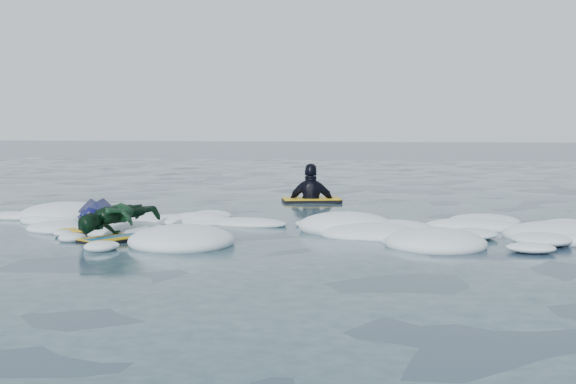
% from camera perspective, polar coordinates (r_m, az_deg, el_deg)
% --- Properties ---
extents(ground, '(120.00, 120.00, 0.00)m').
position_cam_1_polar(ground, '(8.65, -7.88, -3.79)').
color(ground, '#1A2A40').
rests_on(ground, ground).
extents(foam_band, '(12.00, 3.10, 0.30)m').
position_cam_1_polar(foam_band, '(9.62, -5.87, -2.87)').
color(foam_band, white).
rests_on(foam_band, ground).
extents(prone_woman_unit, '(1.02, 1.52, 0.37)m').
position_cam_1_polar(prone_woman_unit, '(9.79, -14.97, -1.78)').
color(prone_woman_unit, black).
rests_on(prone_woman_unit, ground).
extents(prone_child_unit, '(0.92, 1.23, 0.43)m').
position_cam_1_polar(prone_child_unit, '(8.82, -13.23, -2.29)').
color(prone_child_unit, black).
rests_on(prone_child_unit, ground).
extents(waiting_rider_unit, '(1.15, 0.85, 1.55)m').
position_cam_1_polar(waiting_rider_unit, '(12.85, 1.87, -1.14)').
color(waiting_rider_unit, black).
rests_on(waiting_rider_unit, ground).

